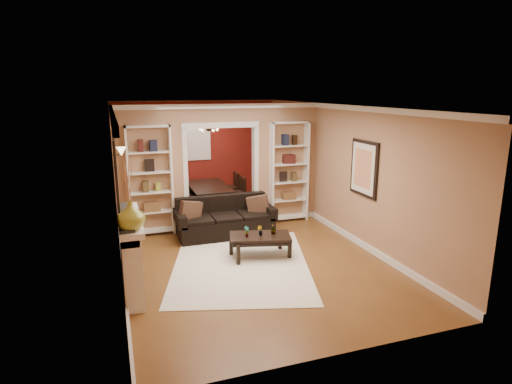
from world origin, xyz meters
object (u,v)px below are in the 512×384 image
object	(u,v)px
bookshelf_right	(289,172)
dining_table	(210,197)
coffee_table	(260,246)
fireplace	(132,254)
sofa	(225,217)
bookshelf_left	(150,181)

from	to	relation	value
bookshelf_right	dining_table	xyz separation A→B (m)	(-1.50, 1.58, -0.85)
coffee_table	bookshelf_right	world-z (taller)	bookshelf_right
bookshelf_right	fireplace	bearing A→B (deg)	-145.20
sofa	coffee_table	world-z (taller)	sofa
sofa	bookshelf_left	xyz separation A→B (m)	(-1.43, 0.58, 0.75)
coffee_table	bookshelf_left	distance (m)	2.75
coffee_table	bookshelf_left	world-z (taller)	bookshelf_left
sofa	fireplace	distance (m)	2.78
coffee_table	bookshelf_right	size ratio (longest dim) A/B	0.48
dining_table	bookshelf_left	bearing A→B (deg)	134.52
bookshelf_left	fireplace	distance (m)	2.65
bookshelf_right	dining_table	bearing A→B (deg)	133.53
coffee_table	bookshelf_right	distance (m)	2.54
coffee_table	sofa	bearing A→B (deg)	117.37
bookshelf_left	fireplace	bearing A→B (deg)	-102.05
sofa	fireplace	bearing A→B (deg)	-135.28
bookshelf_left	sofa	bearing A→B (deg)	-22.09
sofa	bookshelf_right	world-z (taller)	bookshelf_right
bookshelf_left	dining_table	bearing A→B (deg)	44.52
bookshelf_right	fireplace	world-z (taller)	bookshelf_right
bookshelf_right	dining_table	world-z (taller)	bookshelf_right
coffee_table	dining_table	distance (m)	3.50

